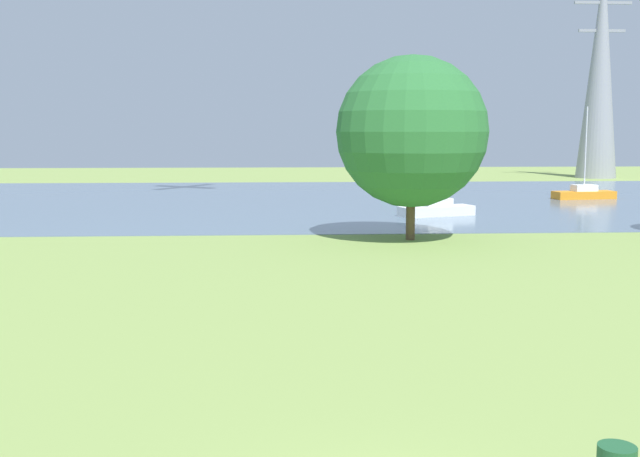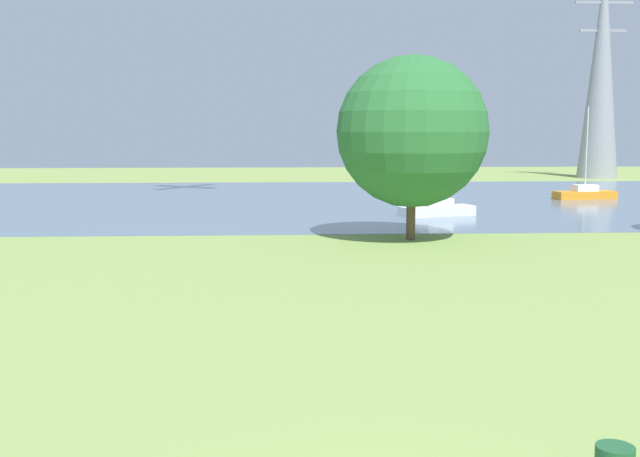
% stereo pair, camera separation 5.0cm
% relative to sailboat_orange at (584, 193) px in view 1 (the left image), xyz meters
% --- Properties ---
extents(ground_plane, '(160.00, 160.00, 0.00)m').
position_rel_sailboat_orange_xyz_m(ground_plane, '(-22.44, -27.53, -0.46)').
color(ground_plane, '#7F994C').
extents(water_surface, '(140.00, 40.00, 0.02)m').
position_rel_sailboat_orange_xyz_m(water_surface, '(-22.44, 0.47, -0.45)').
color(water_surface, slate).
rests_on(water_surface, ground).
extents(sailboat_orange, '(4.97, 2.19, 7.11)m').
position_rel_sailboat_orange_xyz_m(sailboat_orange, '(0.00, 0.00, 0.00)').
color(sailboat_orange, orange).
rests_on(sailboat_orange, water_surface).
extents(sailboat_green, '(4.98, 2.25, 7.14)m').
position_rel_sailboat_orange_xyz_m(sailboat_green, '(-12.51, 6.77, 0.00)').
color(sailboat_green, green).
rests_on(sailboat_green, water_surface).
extents(sailboat_white, '(5.03, 3.02, 7.48)m').
position_rel_sailboat_orange_xyz_m(sailboat_white, '(-13.91, -11.17, 0.00)').
color(sailboat_white, white).
rests_on(sailboat_white, water_surface).
extents(tree_mid_shore, '(7.32, 7.32, 8.92)m').
position_rel_sailboat_orange_xyz_m(tree_mid_shore, '(-17.36, -21.60, 4.79)').
color(tree_mid_shore, brown).
rests_on(tree_mid_shore, ground).
extents(electricity_pylon, '(6.40, 4.40, 23.97)m').
position_rel_sailboat_orange_xyz_m(electricity_pylon, '(11.97, 26.43, 11.53)').
color(electricity_pylon, gray).
rests_on(electricity_pylon, ground).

